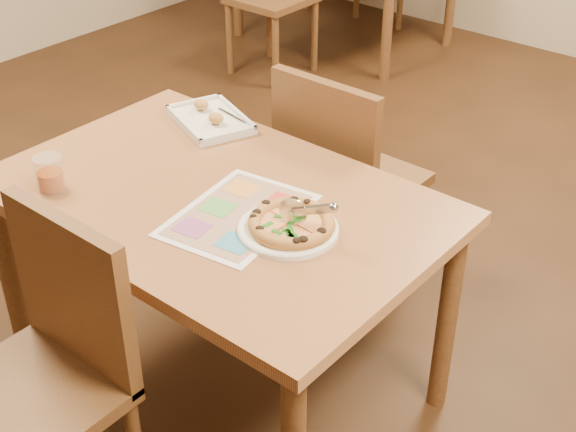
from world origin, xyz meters
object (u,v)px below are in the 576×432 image
Objects in this scene: chair_near at (49,345)px; appetizer_tray at (210,119)px; dining_table at (217,220)px; pizza_cutter at (306,210)px; pizza at (291,223)px; glass_tumbler at (50,175)px; chair_far at (339,163)px; menu at (239,215)px; plate at (288,229)px.

appetizer_tray is (-0.34, 0.93, 0.17)m from chair_near.
dining_table is 0.37m from pizza_cutter.
pizza is 2.23× the size of glass_tumbler.
dining_table is 2.77× the size of chair_far.
dining_table is 0.16m from menu.
dining_table is 0.31m from pizza.
pizza_cutter is (0.33, 0.60, 0.24)m from chair_near.
plate is 0.16m from menu.
pizza is at bearing 115.21° from chair_far.
appetizer_tray is at bearing 138.92° from pizza_cutter.
pizza_cutter reaches higher than menu.
chair_far is at bearing 90.00° from dining_table.
pizza_cutter is 0.23m from menu.
glass_tumbler is (-0.67, -0.27, 0.02)m from pizza.
chair_far is 0.69m from plate.
menu reaches higher than dining_table.
chair_near is 3.07× the size of pizza_cutter.
chair_far is at bearing 100.94° from menu.
plate is at bearing -139.75° from pizza.
glass_tumbler is at bearing -94.82° from appetizer_tray.
chair_near reaches higher than appetizer_tray.
menu is at bearing -170.41° from plate.
chair_near is 1.00× the size of chair_far.
plate is 2.59× the size of glass_tumbler.
glass_tumbler is at bearing -158.08° from pizza.
pizza_cutter is at bearing 11.36° from plate.
glass_tumbler is at bearing 66.13° from chair_far.
plate is (0.28, -0.61, 0.16)m from chair_far.
pizza is (0.29, -0.61, 0.18)m from chair_far.
appetizer_tray is at bearing 85.18° from glass_tumbler.
chair_near is 1.00m from appetizer_tray.
pizza is 1.52× the size of pizza_cutter.
plate is at bearing 64.76° from chair_near.
pizza_cutter is at bearing 20.98° from glass_tumbler.
dining_table is 2.77× the size of chair_near.
chair_near is at bearing -90.00° from dining_table.
pizza_cutter is at bearing 61.17° from chair_near.
pizza_cutter is at bearing -25.85° from appetizer_tray.
pizza_cutter reaches higher than pizza.
pizza is at bearing -27.80° from appetizer_tray.
chair_near reaches higher than pizza_cutter.
chair_far is (-0.00, 1.20, 0.00)m from chair_near.
dining_table is 12.46× the size of glass_tumbler.
plate reaches higher than dining_table.
plate is (0.28, 0.59, 0.16)m from chair_near.
pizza_cutter is 0.37× the size of menu.
plate is 0.77× the size of appetizer_tray.
chair_near is 2.02× the size of pizza.
chair_far is 0.67m from menu.
pizza_cutter is 0.44× the size of appetizer_tray.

